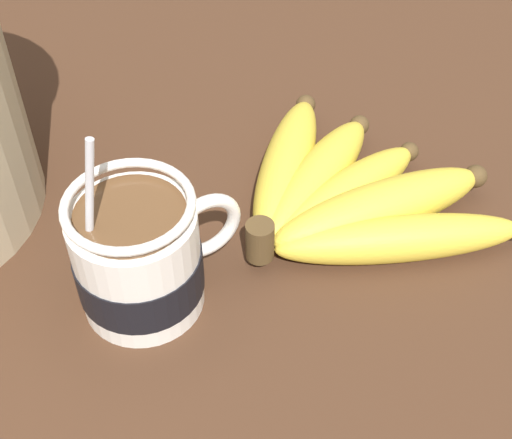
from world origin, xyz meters
The scene contains 3 objects.
table centered at (0.00, 0.00, 1.26)cm, with size 102.68×102.68×2.51cm.
coffee_mug centered at (-9.42, 0.79, 6.65)cm, with size 11.72×8.34×14.66cm.
banana_bunch centered at (6.89, 0.62, 4.36)cm, with size 19.86×22.73×4.26cm.
Camera 1 is at (-18.33, -28.95, 41.18)cm, focal length 50.00 mm.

